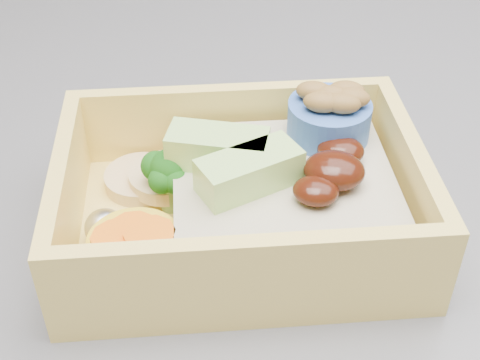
# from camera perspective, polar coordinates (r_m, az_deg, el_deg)

# --- Properties ---
(bento_box) EXTENTS (0.23, 0.19, 0.08)m
(bento_box) POSITION_cam_1_polar(r_m,az_deg,el_deg) (0.39, 0.92, -1.30)
(bento_box) COLOR #F5D365
(bento_box) RESTS_ON island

